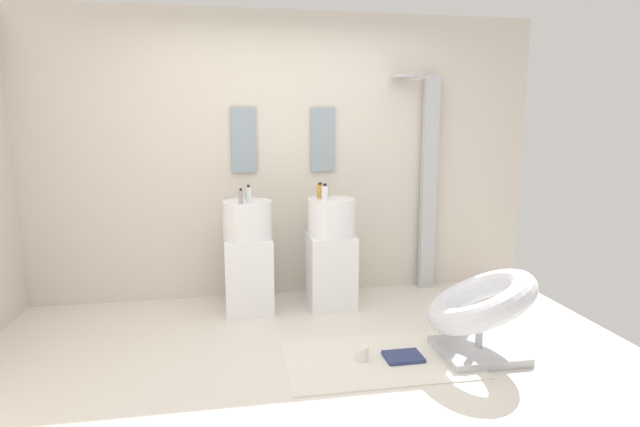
# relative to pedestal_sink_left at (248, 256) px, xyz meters

# --- Properties ---
(ground_plane) EXTENTS (4.80, 3.60, 0.04)m
(ground_plane) POSITION_rel_pedestal_sink_left_xyz_m (0.36, -1.16, -0.51)
(ground_plane) COLOR silver
(rear_partition) EXTENTS (4.80, 0.10, 2.60)m
(rear_partition) POSITION_rel_pedestal_sink_left_xyz_m (0.36, 0.49, 0.81)
(rear_partition) COLOR beige
(rear_partition) RESTS_ON ground_plane
(pedestal_sink_left) EXTENTS (0.41, 0.41, 1.07)m
(pedestal_sink_left) POSITION_rel_pedestal_sink_left_xyz_m (0.00, 0.00, 0.00)
(pedestal_sink_left) COLOR white
(pedestal_sink_left) RESTS_ON ground_plane
(pedestal_sink_right) EXTENTS (0.41, 0.41, 1.07)m
(pedestal_sink_right) POSITION_rel_pedestal_sink_left_xyz_m (0.72, 0.00, 0.00)
(pedestal_sink_right) COLOR white
(pedestal_sink_right) RESTS_ON ground_plane
(vanity_mirror_left) EXTENTS (0.22, 0.03, 0.58)m
(vanity_mirror_left) POSITION_rel_pedestal_sink_left_xyz_m (0.00, 0.42, 0.97)
(vanity_mirror_left) COLOR #8C9EA8
(vanity_mirror_right) EXTENTS (0.22, 0.03, 0.58)m
(vanity_mirror_right) POSITION_rel_pedestal_sink_left_xyz_m (0.72, 0.42, 0.97)
(vanity_mirror_right) COLOR #8C9EA8
(shower_column) EXTENTS (0.49, 0.24, 2.05)m
(shower_column) POSITION_rel_pedestal_sink_left_xyz_m (1.74, 0.36, 0.59)
(shower_column) COLOR #B7BABF
(shower_column) RESTS_ON ground_plane
(lounge_chair) EXTENTS (1.03, 1.03, 0.65)m
(lounge_chair) POSITION_rel_pedestal_sink_left_xyz_m (1.55, -1.17, -0.14)
(lounge_chair) COLOR #B7BABF
(lounge_chair) RESTS_ON ground_plane
(area_rug) EXTENTS (1.30, 0.80, 0.01)m
(area_rug) POSITION_rel_pedestal_sink_left_xyz_m (0.83, -1.12, -0.49)
(area_rug) COLOR white
(area_rug) RESTS_ON ground_plane
(magazine_navy) EXTENTS (0.26, 0.20, 0.03)m
(magazine_navy) POSITION_rel_pedestal_sink_left_xyz_m (1.00, -1.15, -0.47)
(magazine_navy) COLOR navy
(magazine_navy) RESTS_ON area_rug
(coffee_mug) EXTENTS (0.09, 0.09, 0.10)m
(coffee_mug) POSITION_rel_pedestal_sink_left_xyz_m (0.71, -1.12, -0.43)
(coffee_mug) COLOR white
(coffee_mug) RESTS_ON area_rug
(soap_bottle_grey) EXTENTS (0.04, 0.04, 0.13)m
(soap_bottle_grey) POSITION_rel_pedestal_sink_left_xyz_m (-0.05, -0.14, 0.53)
(soap_bottle_grey) COLOR #99999E
(soap_bottle_grey) RESTS_ON pedestal_sink_left
(soap_bottle_white) EXTENTS (0.06, 0.06, 0.14)m
(soap_bottle_white) POSITION_rel_pedestal_sink_left_xyz_m (0.65, -0.07, 0.54)
(soap_bottle_white) COLOR white
(soap_bottle_white) RESTS_ON pedestal_sink_right
(soap_bottle_clear) EXTENTS (0.04, 0.04, 0.15)m
(soap_bottle_clear) POSITION_rel_pedestal_sink_left_xyz_m (0.01, -0.10, 0.54)
(soap_bottle_clear) COLOR silver
(soap_bottle_clear) RESTS_ON pedestal_sink_left
(soap_bottle_amber) EXTENTS (0.05, 0.05, 0.14)m
(soap_bottle_amber) POSITION_rel_pedestal_sink_left_xyz_m (0.63, 0.05, 0.54)
(soap_bottle_amber) COLOR #C68C38
(soap_bottle_amber) RESTS_ON pedestal_sink_right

